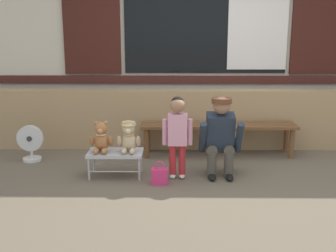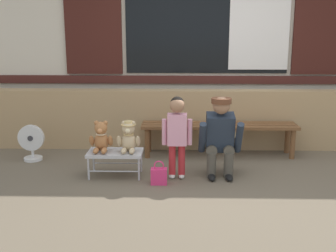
# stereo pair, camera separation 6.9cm
# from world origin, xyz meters

# --- Properties ---
(ground_plane) EXTENTS (60.00, 60.00, 0.00)m
(ground_plane) POSITION_xyz_m (0.00, 0.00, 0.00)
(ground_plane) COLOR brown
(brick_low_wall) EXTENTS (7.65, 0.25, 0.85)m
(brick_low_wall) POSITION_xyz_m (0.00, 1.43, 0.42)
(brick_low_wall) COLOR tan
(brick_low_wall) RESTS_ON ground
(shop_facade) EXTENTS (7.80, 0.26, 3.52)m
(shop_facade) POSITION_xyz_m (0.00, 1.94, 1.77)
(shop_facade) COLOR beige
(shop_facade) RESTS_ON ground
(wooden_bench_long) EXTENTS (2.10, 0.40, 0.44)m
(wooden_bench_long) POSITION_xyz_m (0.14, 1.06, 0.37)
(wooden_bench_long) COLOR brown
(wooden_bench_long) RESTS_ON ground
(small_display_bench) EXTENTS (0.64, 0.36, 0.30)m
(small_display_bench) POSITION_xyz_m (-1.15, 0.20, 0.27)
(small_display_bench) COLOR #BCBCC1
(small_display_bench) RESTS_ON ground
(teddy_bear_plain) EXTENTS (0.28, 0.26, 0.36)m
(teddy_bear_plain) POSITION_xyz_m (-1.31, 0.20, 0.46)
(teddy_bear_plain) COLOR #A86B3D
(teddy_bear_plain) RESTS_ON small_display_bench
(teddy_bear_with_hat) EXTENTS (0.28, 0.27, 0.36)m
(teddy_bear_with_hat) POSITION_xyz_m (-0.99, 0.20, 0.47)
(teddy_bear_with_hat) COLOR #CCB289
(teddy_bear_with_hat) RESTS_ON small_display_bench
(child_standing) EXTENTS (0.35, 0.18, 0.96)m
(child_standing) POSITION_xyz_m (-0.43, 0.15, 0.59)
(child_standing) COLOR #B7282D
(child_standing) RESTS_ON ground
(adult_crouching) EXTENTS (0.50, 0.49, 0.95)m
(adult_crouching) POSITION_xyz_m (0.08, 0.25, 0.48)
(adult_crouching) COLOR #4C473D
(adult_crouching) RESTS_ON ground
(handbag_on_ground) EXTENTS (0.18, 0.11, 0.27)m
(handbag_on_ground) POSITION_xyz_m (-0.63, -0.06, 0.10)
(handbag_on_ground) COLOR #E53370
(handbag_on_ground) RESTS_ON ground
(floor_fan) EXTENTS (0.34, 0.24, 0.48)m
(floor_fan) POSITION_xyz_m (-2.34, 0.76, 0.24)
(floor_fan) COLOR silver
(floor_fan) RESTS_ON ground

